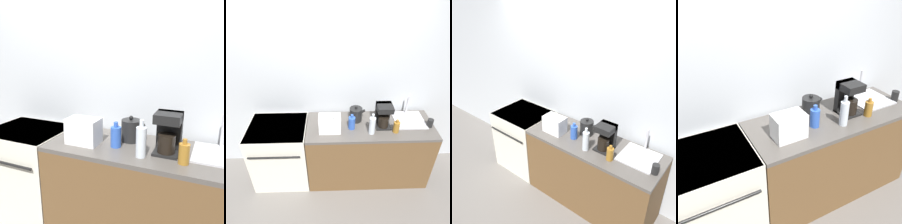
{
  "view_description": "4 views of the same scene",
  "coord_description": "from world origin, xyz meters",
  "views": [
    {
      "loc": [
        1.06,
        -1.47,
        1.72
      ],
      "look_at": [
        0.25,
        0.4,
        1.16
      ],
      "focal_mm": 40.0,
      "sensor_mm": 36.0,
      "label": 1
    },
    {
      "loc": [
        0.09,
        -1.91,
        2.67
      ],
      "look_at": [
        0.17,
        0.41,
        1.07
      ],
      "focal_mm": 35.0,
      "sensor_mm": 36.0,
      "label": 2
    },
    {
      "loc": [
        1.83,
        -1.79,
        2.64
      ],
      "look_at": [
        0.11,
        0.35,
        1.17
      ],
      "focal_mm": 40.0,
      "sensor_mm": 36.0,
      "label": 3
    },
    {
      "loc": [
        -0.73,
        -1.26,
        2.14
      ],
      "look_at": [
        0.14,
        0.34,
        1.08
      ],
      "focal_mm": 40.0,
      "sensor_mm": 36.0,
      "label": 4
    }
  ],
  "objects": [
    {
      "name": "counter_block",
      "position": [
        0.59,
        0.32,
        0.46
      ],
      "size": [
        1.65,
        0.63,
        0.92
      ],
      "color": "brown",
      "rests_on": "ground_plane"
    },
    {
      "name": "sink_tray",
      "position": [
        1.12,
        0.41,
        0.93
      ],
      "size": [
        0.39,
        0.39,
        0.28
      ],
      "color": "#B7B7BC",
      "rests_on": "counter_block"
    },
    {
      "name": "cup_black",
      "position": [
        1.34,
        0.27,
        0.97
      ],
      "size": [
        0.07,
        0.07,
        0.11
      ],
      "color": "black",
      "rests_on": "counter_block"
    },
    {
      "name": "kettle",
      "position": [
        0.41,
        0.43,
        1.01
      ],
      "size": [
        0.21,
        0.17,
        0.22
      ],
      "color": "black",
      "rests_on": "counter_block"
    },
    {
      "name": "wall_back",
      "position": [
        0.0,
        0.69,
        1.3
      ],
      "size": [
        8.0,
        0.05,
        2.6
      ],
      "color": "silver",
      "rests_on": "ground_plane"
    },
    {
      "name": "coffee_maker",
      "position": [
        0.74,
        0.32,
        1.08
      ],
      "size": [
        0.19,
        0.2,
        0.32
      ],
      "color": "black",
      "rests_on": "counter_block"
    },
    {
      "name": "bottle_clear",
      "position": [
        0.58,
        0.16,
        1.04
      ],
      "size": [
        0.08,
        0.08,
        0.28
      ],
      "color": "silver",
      "rests_on": "counter_block"
    },
    {
      "name": "stove",
      "position": [
        -0.62,
        0.32,
        0.47
      ],
      "size": [
        0.75,
        0.68,
        0.92
      ],
      "color": "silver",
      "rests_on": "ground_plane"
    },
    {
      "name": "bottle_amber",
      "position": [
        0.88,
        0.17,
        0.99
      ],
      "size": [
        0.08,
        0.08,
        0.18
      ],
      "color": "#9E6B23",
      "rests_on": "counter_block"
    },
    {
      "name": "bottle_blue",
      "position": [
        0.34,
        0.26,
        1.01
      ],
      "size": [
        0.08,
        0.08,
        0.21
      ],
      "color": "#2D56B7",
      "rests_on": "counter_block"
    },
    {
      "name": "toaster",
      "position": [
        0.06,
        0.22,
        1.03
      ],
      "size": [
        0.27,
        0.18,
        0.21
      ],
      "color": "white",
      "rests_on": "counter_block"
    }
  ]
}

